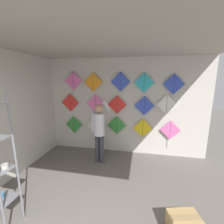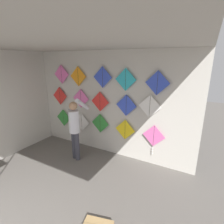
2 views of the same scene
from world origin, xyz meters
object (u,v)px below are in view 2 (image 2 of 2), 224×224
kite_3 (125,130)px  kite_4 (154,137)px  kite_0 (64,118)px  kite_9 (150,106)px  kite_7 (100,102)px  shopkeeper (75,126)px  kite_10 (61,74)px  kite_13 (126,80)px  kite_8 (126,105)px  kite_11 (78,76)px  kite_6 (81,99)px  kite_2 (100,123)px  kite_1 (82,122)px  kite_12 (103,77)px  kite_5 (60,96)px  kite_14 (157,83)px

kite_3 → kite_4: (0.76, -0.00, -0.05)m
kite_0 → kite_9: size_ratio=1.00×
kite_7 → shopkeeper: bearing=-117.5°
kite_10 → kite_13: kite_10 is taller
kite_8 → shopkeeper: bearing=-149.2°
kite_11 → kite_8: bearing=0.0°
kite_6 → kite_2: bearing=0.0°
kite_2 → kite_4: 1.53m
shopkeeper → kite_8: kite_8 is taller
kite_2 → kite_9: (1.39, 0.00, 0.67)m
kite_1 → kite_12: 1.55m
kite_1 → kite_13: kite_13 is taller
kite_3 → kite_1: bearing=180.0°
kite_5 → kite_6: size_ratio=1.00×
kite_13 → kite_14: (0.77, 0.00, -0.04)m
kite_0 → kite_2: (1.38, 0.00, 0.06)m
kite_12 → kite_3: bearing=0.0°
kite_0 → kite_9: (2.77, 0.00, 0.73)m
kite_5 → kite_6: bearing=0.0°
kite_9 → kite_11: (-2.09, 0.00, 0.60)m
kite_9 → kite_14: bearing=0.0°
kite_10 → kite_4: bearing=-0.0°
kite_3 → kite_4: bearing=-0.1°
kite_4 → kite_10: (-2.85, 0.00, 1.39)m
kite_8 → kite_13: size_ratio=1.00×
kite_10 → kite_3: bearing=0.0°
kite_1 → kite_4: (2.19, -0.00, -0.02)m
kite_6 → kite_11: 0.63m
kite_2 → kite_12: kite_12 is taller
shopkeeper → kite_14: (1.87, 0.67, 1.13)m
shopkeeper → kite_2: 0.76m
kite_1 → kite_3: kite_3 is taller
kite_12 → kite_10: bearing=180.0°
kite_1 → kite_14: (2.18, 0.00, 1.29)m
kite_4 → kite_10: size_ratio=1.38×
kite_5 → kite_8: bearing=0.0°
kite_4 → kite_3: bearing=179.9°
kite_3 → kite_8: kite_8 is taller
kite_0 → kite_5: bearing=180.0°
kite_4 → kite_10: bearing=180.0°
kite_0 → kite_14: kite_14 is taller
kite_0 → kite_3: kite_3 is taller
kite_4 → kite_10: kite_10 is taller
kite_6 → kite_9: (2.03, 0.00, 0.02)m
kite_3 → kite_14: size_ratio=1.00×
kite_11 → kite_0: bearing=180.0°
kite_4 → kite_13: size_ratio=1.38×
shopkeeper → kite_11: bearing=132.2°
kite_0 → kite_2: bearing=0.0°
kite_3 → kite_13: bearing=180.0°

